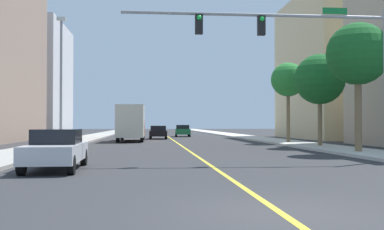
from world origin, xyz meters
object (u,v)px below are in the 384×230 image
street_lamp (61,75)px  car_black (158,132)px  car_silver (56,149)px  traffic_signal_mast (306,45)px  palm_far (288,80)px  palm_mid (320,80)px  palm_near (358,55)px  delivery_truck (131,123)px  car_red (135,131)px  car_green (183,131)px

street_lamp → car_black: bearing=71.7°
street_lamp → car_silver: 13.75m
car_silver → traffic_signal_mast: bearing=-168.3°
palm_far → car_silver: size_ratio=1.46×
car_black → palm_mid: bearing=-59.4°
palm_near → delivery_truck: bearing=124.3°
traffic_signal_mast → street_lamp: street_lamp is taller
traffic_signal_mast → palm_near: 6.67m
palm_mid → traffic_signal_mast: bearing=-113.7°
palm_far → delivery_truck: bearing=156.5°
palm_mid → car_silver: size_ratio=1.40×
palm_mid → delivery_truck: palm_mid is taller
car_red → palm_mid: bearing=-66.6°
car_green → palm_near: bearing=-75.9°
traffic_signal_mast → palm_near: bearing=46.1°
street_lamp → car_red: (3.70, 31.14, -3.98)m
palm_mid → car_green: bearing=105.1°
palm_near → delivery_truck: (-13.00, 19.06, -3.66)m
car_red → street_lamp: bearing=-97.6°
palm_near → delivery_truck: palm_near is taller
traffic_signal_mast → street_lamp: (-12.31, 10.64, -0.31)m
palm_mid → car_red: bearing=114.2°
palm_near → car_black: palm_near is taller
street_lamp → car_red: 31.61m
traffic_signal_mast → car_green: (-2.44, 39.21, -4.25)m
car_red → delivery_truck: 17.95m
car_green → street_lamp: bearing=-106.5°
traffic_signal_mast → delivery_truck: traffic_signal_mast is taller
street_lamp → car_red: bearing=83.2°
traffic_signal_mast → palm_near: (4.62, 4.80, 0.37)m
palm_far → car_red: (-13.47, 23.66, -4.54)m
traffic_signal_mast → palm_mid: 12.52m
car_black → delivery_truck: size_ratio=0.52×
street_lamp → palm_near: 17.92m
palm_far → car_red: 27.60m
palm_far → street_lamp: bearing=-156.5°
car_silver → delivery_truck: (1.64, 26.18, 1.01)m
street_lamp → palm_mid: 17.36m
car_silver → street_lamp: bearing=-81.3°
car_green → car_silver: 42.21m
traffic_signal_mast → car_red: size_ratio=2.74×
car_green → car_black: bearing=-108.4°
street_lamp → palm_far: 18.73m
street_lamp → delivery_truck: 14.11m
car_black → street_lamp: bearing=-106.9°
traffic_signal_mast → car_green: traffic_signal_mast is taller
car_red → car_black: size_ratio=0.94×
palm_near → car_black: 28.21m
palm_far → palm_near: bearing=-91.0°
traffic_signal_mast → car_silver: 11.15m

